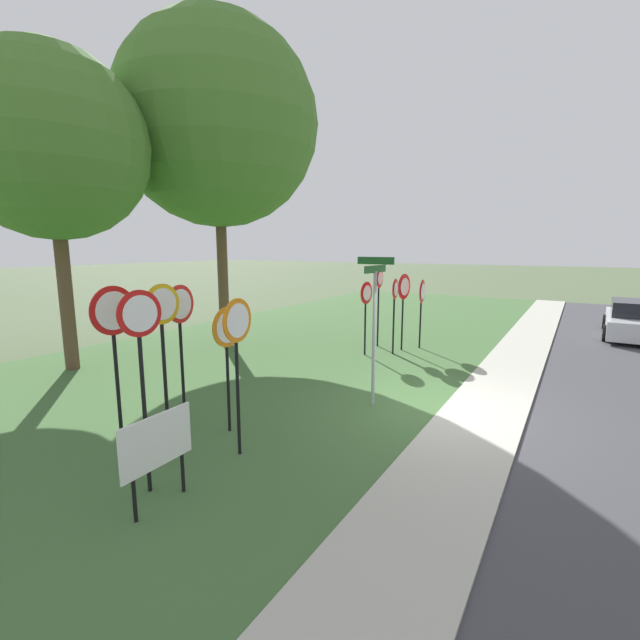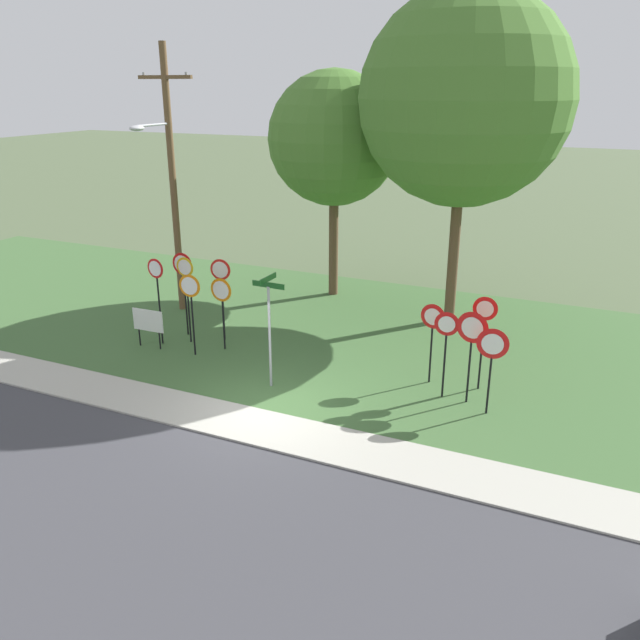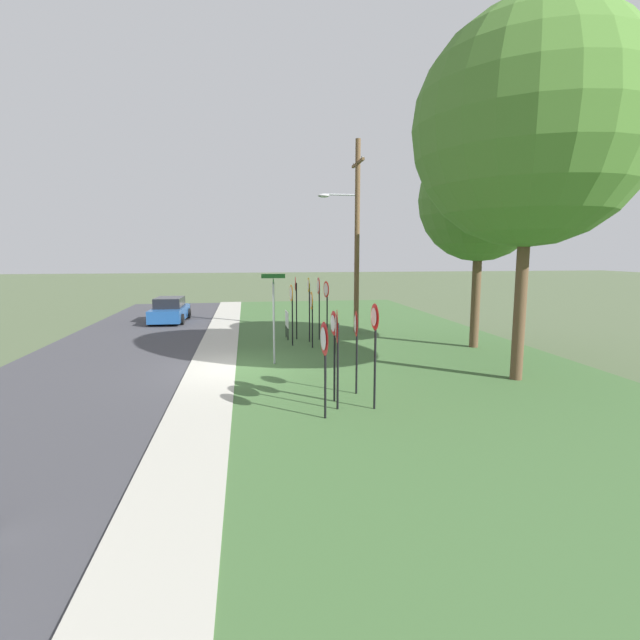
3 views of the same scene
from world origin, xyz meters
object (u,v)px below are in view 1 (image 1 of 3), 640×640
object	(u,v)px
parked_sedan_distant	(633,320)
yield_sign_far_left	(395,299)
stop_sign_near_right	(228,342)
yield_sign_near_left	(404,293)
street_name_post	(374,319)
yield_sign_near_right	(367,301)
yield_sign_center	(422,297)
stop_sign_far_center	(164,338)
oak_tree_right	(217,125)
notice_board	(157,446)
stop_sign_center_tall	(115,337)
oak_tree_left	(51,145)
stop_sign_far_right	(142,352)
stop_sign_far_left	(181,327)
stop_sign_near_left	(238,343)
yield_sign_far_right	(379,289)

from	to	relation	value
parked_sedan_distant	yield_sign_far_left	bearing A→B (deg)	139.20
stop_sign_near_right	yield_sign_near_left	bearing A→B (deg)	-2.09
stop_sign_near_right	yield_sign_far_left	distance (m)	7.05
street_name_post	yield_sign_near_right	bearing A→B (deg)	28.93
yield_sign_far_left	yield_sign_center	bearing A→B (deg)	-25.00
stop_sign_near_right	stop_sign_far_center	world-z (taller)	stop_sign_far_center
street_name_post	oak_tree_right	bearing A→B (deg)	68.12
notice_board	stop_sign_center_tall	bearing A→B (deg)	71.04
oak_tree_left	parked_sedan_distant	world-z (taller)	oak_tree_left
oak_tree_right	parked_sedan_distant	xyz separation A→B (m)	(8.59, -12.70, -6.77)
stop_sign_far_right	yield_sign_near_left	xyz separation A→B (m)	(9.77, -0.04, -0.11)
yield_sign_far_left	yield_sign_near_left	bearing A→B (deg)	-9.02
stop_sign_far_left	stop_sign_far_right	size ratio (longest dim) A/B	0.96
notice_board	oak_tree_right	xyz separation A→B (m)	(8.00, 6.38, 6.55)
stop_sign_far_center	parked_sedan_distant	world-z (taller)	stop_sign_far_center
yield_sign_near_right	yield_sign_far_left	world-z (taller)	yield_sign_far_left
stop_sign_far_right	yield_sign_far_left	bearing A→B (deg)	6.20
stop_sign_near_left	street_name_post	bearing A→B (deg)	-20.42
stop_sign_center_tall	yield_sign_far_left	bearing A→B (deg)	-5.62
stop_sign_far_right	stop_sign_near_right	bearing A→B (deg)	17.62
stop_sign_near_right	stop_sign_far_left	bearing A→B (deg)	123.57
stop_sign_far_center	yield_sign_center	world-z (taller)	stop_sign_far_center
yield_sign_near_right	street_name_post	world-z (taller)	street_name_post
yield_sign_near_left	street_name_post	xyz separation A→B (m)	(-5.12, -1.23, -0.02)
stop_sign_center_tall	yield_sign_far_left	xyz separation A→B (m)	(8.82, -0.97, -0.27)
stop_sign_far_left	oak_tree_left	distance (m)	7.29
yield_sign_far_right	notice_board	world-z (taller)	yield_sign_far_right
yield_sign_far_right	oak_tree_right	xyz separation A→B (m)	(-2.05, 5.10, 5.42)
yield_sign_far_left	street_name_post	distance (m)	4.64
stop_sign_near_right	yield_sign_center	xyz separation A→B (m)	(8.29, -0.87, 0.03)
yield_sign_near_left	oak_tree_right	world-z (taller)	oak_tree_right
street_name_post	stop_sign_far_left	bearing A→B (deg)	143.70
yield_sign_near_left	notice_board	bearing A→B (deg)	-169.92
stop_sign_far_center	yield_sign_near_right	xyz separation A→B (m)	(7.80, 0.25, -0.28)
stop_sign_far_left	notice_board	distance (m)	2.59
stop_sign_far_right	parked_sedan_distant	bearing A→B (deg)	-16.11
stop_sign_far_left	parked_sedan_distant	distance (m)	16.79
yield_sign_far_left	street_name_post	bearing A→B (deg)	-168.91
stop_sign_center_tall	notice_board	bearing A→B (deg)	-106.99
stop_sign_far_center	yield_sign_near_right	bearing A→B (deg)	3.04
stop_sign_far_center	yield_sign_center	xyz separation A→B (m)	(9.61, -0.93, -0.28)
notice_board	stop_sign_far_left	bearing A→B (deg)	38.79
yield_sign_near_left	notice_board	world-z (taller)	yield_sign_near_left
notice_board	yield_sign_near_left	bearing A→B (deg)	0.79
stop_sign_near_left	yield_sign_far_right	world-z (taller)	yield_sign_far_right
stop_sign_far_left	yield_sign_far_left	bearing A→B (deg)	-16.37
yield_sign_center	yield_sign_near_right	bearing A→B (deg)	142.69
stop_sign_far_left	yield_sign_near_left	world-z (taller)	stop_sign_far_left
yield_sign_near_left	oak_tree_right	xyz separation A→B (m)	(-1.93, 6.02, 5.50)
stop_sign_near_right	street_name_post	distance (m)	3.08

